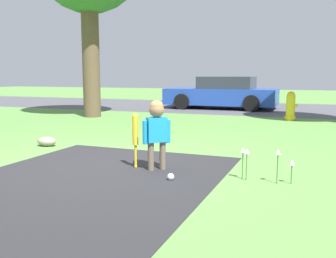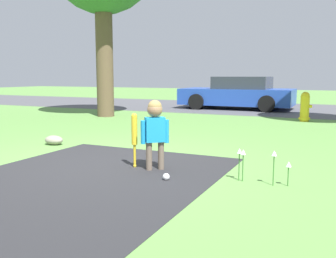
{
  "view_description": "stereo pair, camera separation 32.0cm",
  "coord_description": "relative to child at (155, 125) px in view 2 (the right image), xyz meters",
  "views": [
    {
      "loc": [
        2.73,
        -4.51,
        1.22
      ],
      "look_at": [
        0.84,
        0.28,
        0.49
      ],
      "focal_mm": 40.0,
      "sensor_mm": 36.0,
      "label": 1
    },
    {
      "loc": [
        3.03,
        -4.38,
        1.22
      ],
      "look_at": [
        0.84,
        0.28,
        0.49
      ],
      "focal_mm": 40.0,
      "sensor_mm": 36.0,
      "label": 2
    }
  ],
  "objects": [
    {
      "name": "ground_plane",
      "position": [
        -0.84,
        0.12,
        -0.6
      ],
      "size": [
        60.0,
        60.0,
        0.0
      ],
      "primitive_type": "plane",
      "color": "#5B8C42"
    },
    {
      "name": "street_strip",
      "position": [
        -0.84,
        10.12,
        -0.59
      ],
      "size": [
        40.0,
        6.0,
        0.01
      ],
      "color": "#4C4C51",
      "rests_on": "ground"
    },
    {
      "name": "child",
      "position": [
        0.0,
        0.0,
        0.0
      ],
      "size": [
        0.3,
        0.27,
        0.92
      ],
      "rotation": [
        0.0,
        0.0,
        0.7
      ],
      "color": "#6B5B4C",
      "rests_on": "ground"
    },
    {
      "name": "baseball_bat",
      "position": [
        -0.31,
        0.0,
        -0.12
      ],
      "size": [
        0.08,
        0.08,
        0.74
      ],
      "color": "yellow",
      "rests_on": "ground"
    },
    {
      "name": "sports_ball",
      "position": [
        0.34,
        -0.38,
        -0.55
      ],
      "size": [
        0.08,
        0.08,
        0.08
      ],
      "color": "white",
      "rests_on": "ground"
    },
    {
      "name": "fire_hydrant",
      "position": [
        1.26,
        6.43,
        -0.2
      ],
      "size": [
        0.33,
        0.3,
        0.8
      ],
      "color": "yellow",
      "rests_on": "ground"
    },
    {
      "name": "parked_car",
      "position": [
        -1.38,
        9.52,
        -0.03
      ],
      "size": [
        4.09,
        2.11,
        1.2
      ],
      "rotation": [
        0.0,
        0.0,
        3.15
      ],
      "color": "#2347AD",
      "rests_on": "ground"
    },
    {
      "name": "flower_bed",
      "position": [
        1.37,
        -0.04,
        -0.29
      ],
      "size": [
        0.62,
        0.11,
        0.4
      ],
      "color": "#38702D",
      "rests_on": "ground"
    },
    {
      "name": "edging_rock",
      "position": [
        -2.47,
        0.84,
        -0.51
      ],
      "size": [
        0.36,
        0.25,
        0.17
      ],
      "color": "gray",
      "rests_on": "ground"
    }
  ]
}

